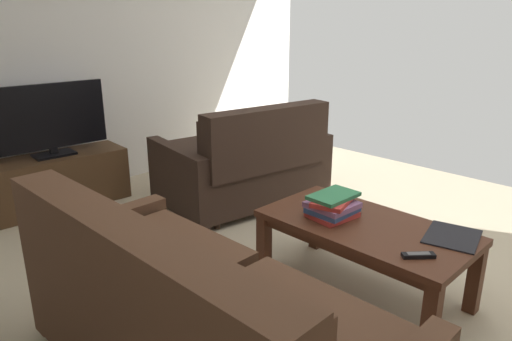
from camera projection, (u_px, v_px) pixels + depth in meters
name	position (u px, v px, depth m)	size (l,w,h in m)	color
ground_plane	(361.00, 285.00, 2.87)	(5.67, 4.95, 0.01)	beige
wall_right	(108.00, 34.00, 4.34)	(0.12, 4.95, 2.79)	white
sofa_main	(190.00, 323.00, 1.91)	(1.78, 0.81, 0.89)	black
loveseat_near	(246.00, 163.00, 4.01)	(1.08, 1.45, 0.88)	black
coffee_table	(364.00, 234.00, 2.68)	(1.17, 0.61, 0.44)	#4C2819
tv_stand	(58.00, 181.00, 3.99)	(0.47, 1.14, 0.45)	#4C331E
flat_tv	(49.00, 119.00, 3.82)	(0.22, 0.92, 0.59)	black
book_stack	(333.00, 206.00, 2.73)	(0.26, 0.32, 0.14)	#C63833
tv_remote	(418.00, 255.00, 2.28)	(0.14, 0.15, 0.02)	black
loose_magazine	(452.00, 236.00, 2.49)	(0.26, 0.32, 0.01)	black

